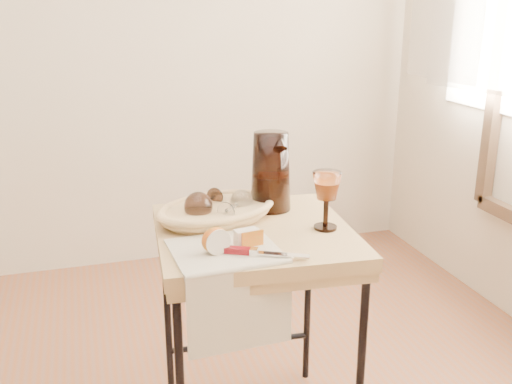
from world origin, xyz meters
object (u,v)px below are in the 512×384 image
object	(u,v)px
apple_half	(215,240)
table_knife	(257,251)
side_table	(254,336)
pitcher	(271,171)
goblet_lying_b	(235,205)
wine_goblet	(326,200)
goblet_lying_a	(206,202)
tea_towel	(225,250)
bread_basket	(217,212)

from	to	relation	value
apple_half	table_knife	world-z (taller)	apple_half
side_table	apple_half	world-z (taller)	apple_half
pitcher	side_table	bearing A→B (deg)	-108.52
goblet_lying_b	pitcher	xyz separation A→B (m)	(0.14, 0.07, 0.08)
wine_goblet	apple_half	world-z (taller)	wine_goblet
goblet_lying_a	tea_towel	bearing A→B (deg)	40.28
goblet_lying_a	wine_goblet	distance (m)	0.37
pitcher	apple_half	xyz separation A→B (m)	(-0.26, -0.31, -0.09)
wine_goblet	table_knife	world-z (taller)	wine_goblet
side_table	table_knife	bearing A→B (deg)	-104.37
pitcher	bread_basket	bearing A→B (deg)	-150.90
goblet_lying_b	pitcher	world-z (taller)	pitcher
tea_towel	goblet_lying_a	distance (m)	0.27
side_table	goblet_lying_b	distance (m)	0.42
goblet_lying_a	goblet_lying_b	distance (m)	0.09
side_table	apple_half	xyz separation A→B (m)	(-0.15, -0.15, 0.40)
tea_towel	goblet_lying_a	size ratio (longest dim) A/B	1.98
wine_goblet	apple_half	xyz separation A→B (m)	(-0.36, -0.09, -0.05)
goblet_lying_b	wine_goblet	world-z (taller)	wine_goblet
apple_half	goblet_lying_b	bearing A→B (deg)	49.23
pitcher	goblet_lying_b	bearing A→B (deg)	-138.42
bread_basket	wine_goblet	world-z (taller)	wine_goblet
bread_basket	wine_goblet	distance (m)	0.34
side_table	table_knife	distance (m)	0.43
tea_towel	pitcher	distance (m)	0.39
side_table	pitcher	world-z (taller)	pitcher
goblet_lying_a	apple_half	distance (m)	0.28
goblet_lying_b	table_knife	distance (m)	0.29
pitcher	apple_half	distance (m)	0.41
goblet_lying_b	pitcher	distance (m)	0.17
bread_basket	tea_towel	bearing A→B (deg)	-119.45
bread_basket	goblet_lying_a	bearing A→B (deg)	132.38
table_knife	bread_basket	bearing A→B (deg)	124.28
apple_half	pitcher	bearing A→B (deg)	35.89
goblet_lying_b	pitcher	size ratio (longest dim) A/B	0.40
side_table	tea_towel	world-z (taller)	tea_towel
goblet_lying_b	table_knife	bearing A→B (deg)	-141.65
tea_towel	apple_half	xyz separation A→B (m)	(-0.03, -0.01, 0.04)
tea_towel	goblet_lying_a	xyz separation A→B (m)	(0.01, 0.26, 0.05)
pitcher	wine_goblet	bearing A→B (deg)	-50.50
tea_towel	bread_basket	size ratio (longest dim) A/B	0.80
tea_towel	goblet_lying_a	world-z (taller)	goblet_lying_a
side_table	tea_towel	xyz separation A→B (m)	(-0.12, -0.14, 0.37)
goblet_lying_a	table_knife	bearing A→B (deg)	53.33
tea_towel	table_knife	bearing A→B (deg)	-41.55
wine_goblet	apple_half	size ratio (longest dim) A/B	2.32
tea_towel	bread_basket	bearing A→B (deg)	78.49
wine_goblet	table_knife	distance (m)	0.30
side_table	apple_half	size ratio (longest dim) A/B	9.51
pitcher	wine_goblet	world-z (taller)	pitcher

